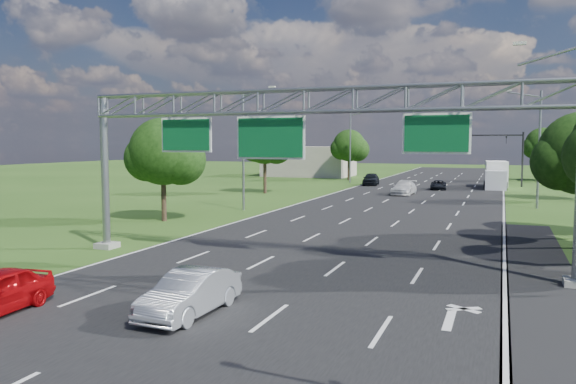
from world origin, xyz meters
The scene contains 18 objects.
ground centered at (0.00, 30.00, 0.00)m, with size 220.00×220.00×0.00m, color #284A16.
road centered at (0.00, 30.00, 0.00)m, with size 18.00×180.00×0.02m, color black.
road_flare centered at (10.20, 14.00, 0.00)m, with size 3.00×30.00×0.02m, color black.
sign_gantry centered at (0.33, 12.00, 6.89)m, with size 23.50×1.00×9.56m.
traffic_signal centered at (7.48, 65.00, 5.17)m, with size 12.21×0.24×7.00m.
streetlight_l_near centered at (-11.30, 30.00, 5.58)m, with size 2.97×0.22×10.16m.
streetlight_l_far centered at (-11.30, 65.00, 5.58)m, with size 2.97×0.22×10.16m.
streetlight_r_mid centered at (11.30, 40.00, 5.58)m, with size 2.97×0.22×10.16m.
tree_verge_la centered at (-13.92, 22.04, 4.76)m, with size 5.76×4.80×7.40m.
tree_verge_lb centered at (-15.92, 45.04, 5.41)m, with size 5.76×4.80×8.06m.
tree_verge_lc centered at (-12.92, 70.04, 4.98)m, with size 5.76×4.80×7.62m.
tree_verge_re centered at (14.08, 78.04, 5.20)m, with size 5.76×4.80×7.84m.
building_left centered at (-22.00, 78.00, 2.50)m, with size 14.00×10.00×5.00m, color #A39789.
silver_sedan centered at (-0.79, 3.45, 0.72)m, with size 1.53×4.38×1.44m, color #B6BCC3.
car_queue_a centered at (-1.28, 49.00, 0.74)m, with size 2.07×5.10×1.48m, color silver.
car_queue_b centered at (1.52, 57.07, 0.55)m, with size 1.84×3.98×1.11m, color black.
car_queue_c centered at (-7.63, 61.24, 0.83)m, with size 1.95×4.85×1.65m, color black.
box_truck centered at (7.94, 62.41, 1.58)m, with size 2.82×8.82×3.30m.
Camera 1 is at (8.61, -12.18, 5.61)m, focal length 35.00 mm.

